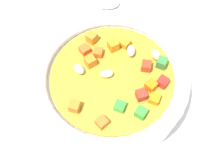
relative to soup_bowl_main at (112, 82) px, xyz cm
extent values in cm
cube|color=silver|center=(0.01, -0.02, -3.95)|extent=(140.00, 140.00, 2.00)
cylinder|color=white|center=(0.01, -0.02, -0.87)|extent=(19.21, 19.21, 4.17)
torus|color=white|center=(0.01, -0.02, 1.72)|extent=(19.73, 19.73, 1.67)
cylinder|color=#AA912B|center=(0.01, -0.02, 1.42)|extent=(15.81, 15.81, 0.40)
cube|color=orange|center=(2.41, 5.60, 2.07)|extent=(1.44, 1.44, 0.90)
cube|color=orange|center=(0.77, 4.96, 2.19)|extent=(1.67, 1.67, 1.13)
cube|color=#D75D23|center=(-3.03, -4.21, 2.09)|extent=(1.70, 1.70, 0.93)
ellipsoid|color=beige|center=(-3.85, 5.06, 2.19)|extent=(2.01, 1.85, 1.14)
ellipsoid|color=beige|center=(-0.12, -4.26, 2.09)|extent=(1.88, 2.00, 0.94)
cube|color=green|center=(4.13, 1.69, 2.08)|extent=(1.42, 1.42, 0.92)
cube|color=orange|center=(6.49, 0.26, 2.13)|extent=(1.69, 1.69, 1.01)
cube|color=orange|center=(-1.26, -3.06, 2.30)|extent=(1.70, 1.70, 1.35)
cube|color=red|center=(2.24, 3.99, 2.20)|extent=(1.64, 1.64, 1.16)
ellipsoid|color=beige|center=(-3.87, 1.80, 2.19)|extent=(1.85, 1.36, 1.15)
cube|color=orange|center=(-4.20, -0.62, 2.34)|extent=(1.69, 1.69, 1.44)
cube|color=orange|center=(-4.97, -3.67, 2.29)|extent=(1.61, 1.61, 1.34)
cube|color=orange|center=(-2.93, -2.42, 2.08)|extent=(1.23, 1.23, 0.91)
cube|color=orange|center=(-5.04, 0.81, 2.06)|extent=(1.62, 1.62, 0.88)
cube|color=orange|center=(5.15, -3.54, 2.23)|extent=(1.31, 1.31, 1.22)
cube|color=green|center=(4.52, 4.25, 2.20)|extent=(1.56, 1.56, 1.16)
cube|color=#C0391E|center=(-1.91, 4.04, 2.19)|extent=(1.22, 1.22, 1.15)
cube|color=red|center=(0.03, 6.32, 2.18)|extent=(1.61, 1.61, 1.11)
ellipsoid|color=beige|center=(0.12, -0.69, 2.04)|extent=(1.52, 1.93, 0.83)
cube|color=#37823C|center=(-2.68, 5.92, 2.27)|extent=(1.45, 1.45, 1.30)
ellipsoid|color=silver|center=(-15.74, -3.48, -2.42)|extent=(3.36, 4.21, 1.06)
camera|label=1|loc=(18.26, 3.32, 33.85)|focal=47.27mm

